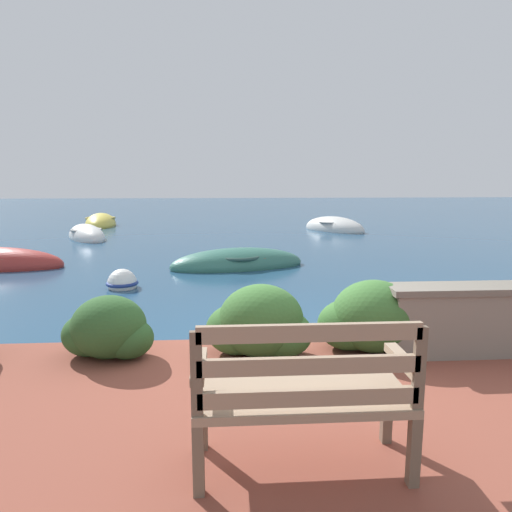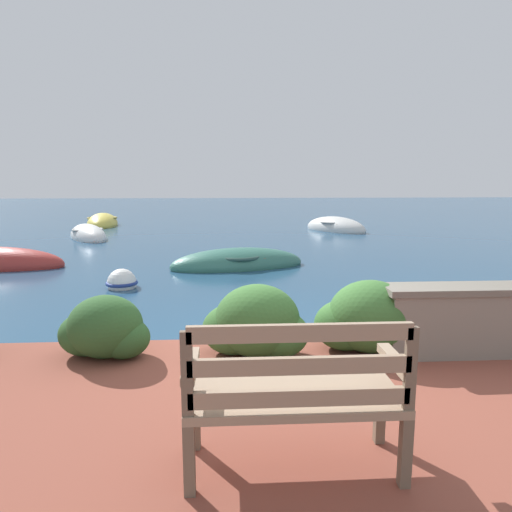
{
  "view_description": "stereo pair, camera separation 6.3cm",
  "coord_description": "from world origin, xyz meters",
  "px_view_note": "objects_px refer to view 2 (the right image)",
  "views": [
    {
      "loc": [
        -0.72,
        -4.54,
        1.87
      ],
      "look_at": [
        -0.11,
        4.81,
        0.27
      ],
      "focal_mm": 32.0,
      "sensor_mm": 36.0,
      "label": 1
    },
    {
      "loc": [
        -0.65,
        -4.54,
        1.87
      ],
      "look_at": [
        -0.11,
        4.81,
        0.27
      ],
      "focal_mm": 32.0,
      "sensor_mm": 36.0,
      "label": 2
    }
  ],
  "objects_px": {
    "park_bench": "(295,392)",
    "rowboat_distant": "(103,224)",
    "rowboat_far": "(88,236)",
    "rowboat_outer": "(335,229)",
    "rowboat_nearest": "(238,264)",
    "mooring_buoy": "(122,283)"
  },
  "relations": [
    {
      "from": "rowboat_far",
      "to": "rowboat_outer",
      "type": "relative_size",
      "value": 0.92
    },
    {
      "from": "park_bench",
      "to": "rowboat_distant",
      "type": "relative_size",
      "value": 0.42
    },
    {
      "from": "park_bench",
      "to": "rowboat_outer",
      "type": "relative_size",
      "value": 0.44
    },
    {
      "from": "rowboat_nearest",
      "to": "mooring_buoy",
      "type": "height_order",
      "value": "rowboat_nearest"
    },
    {
      "from": "rowboat_distant",
      "to": "mooring_buoy",
      "type": "xyz_separation_m",
      "value": [
        3.23,
        -10.8,
        0.01
      ]
    },
    {
      "from": "rowboat_far",
      "to": "park_bench",
      "type": "bearing_deg",
      "value": -8.81
    },
    {
      "from": "mooring_buoy",
      "to": "rowboat_outer",
      "type": "bearing_deg",
      "value": 55.98
    },
    {
      "from": "rowboat_nearest",
      "to": "mooring_buoy",
      "type": "relative_size",
      "value": 5.61
    },
    {
      "from": "rowboat_far",
      "to": "rowboat_outer",
      "type": "height_order",
      "value": "rowboat_outer"
    },
    {
      "from": "park_bench",
      "to": "rowboat_outer",
      "type": "distance_m",
      "value": 14.35
    },
    {
      "from": "park_bench",
      "to": "rowboat_far",
      "type": "relative_size",
      "value": 0.47
    },
    {
      "from": "rowboat_nearest",
      "to": "rowboat_distant",
      "type": "bearing_deg",
      "value": 107.11
    },
    {
      "from": "rowboat_far",
      "to": "mooring_buoy",
      "type": "xyz_separation_m",
      "value": [
        2.58,
        -6.7,
        0.02
      ]
    },
    {
      "from": "rowboat_far",
      "to": "rowboat_outer",
      "type": "xyz_separation_m",
      "value": [
        8.28,
        1.74,
        0.01
      ]
    },
    {
      "from": "rowboat_nearest",
      "to": "rowboat_far",
      "type": "xyz_separation_m",
      "value": [
        -4.61,
        4.93,
        0.01
      ]
    },
    {
      "from": "rowboat_distant",
      "to": "rowboat_nearest",
      "type": "bearing_deg",
      "value": -159.49
    },
    {
      "from": "park_bench",
      "to": "rowboat_distant",
      "type": "height_order",
      "value": "park_bench"
    },
    {
      "from": "rowboat_outer",
      "to": "park_bench",
      "type": "bearing_deg",
      "value": -48.5
    },
    {
      "from": "park_bench",
      "to": "rowboat_far",
      "type": "bearing_deg",
      "value": 114.99
    },
    {
      "from": "park_bench",
      "to": "rowboat_outer",
      "type": "bearing_deg",
      "value": 79.4
    },
    {
      "from": "rowboat_nearest",
      "to": "mooring_buoy",
      "type": "bearing_deg",
      "value": -152.0
    },
    {
      "from": "rowboat_far",
      "to": "rowboat_distant",
      "type": "xyz_separation_m",
      "value": [
        -0.65,
        4.1,
        0.01
      ]
    }
  ]
}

